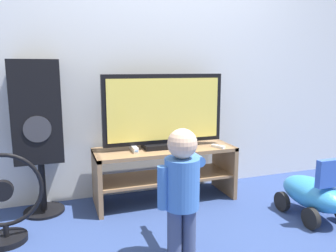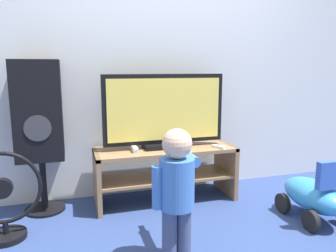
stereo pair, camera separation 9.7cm
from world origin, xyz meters
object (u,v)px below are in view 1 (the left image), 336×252
Objects in this scene: remote_secondary at (188,149)px; speaker_tower at (37,114)px; game_console at (134,148)px; remote_primary at (218,146)px; television at (164,112)px; floor_fan at (4,203)px; child at (182,184)px; ride_on_toy at (314,193)px.

remote_secondary is 0.11× the size of speaker_tower.
game_console is 1.43× the size of remote_primary.
television is 0.40m from game_console.
speaker_tower is at bearing 61.11° from floor_fan.
remote_secondary is at bearing -45.30° from television.
game_console is (-0.28, -0.03, -0.29)m from television.
speaker_tower is 1.97× the size of floor_fan.
game_console is 0.80m from speaker_tower.
child is 1.30m from speaker_tower.
television reaches higher than game_console.
speaker_tower is at bearing 129.97° from child.
remote_primary and remote_secondary have the same top height.
remote_secondary is at bearing 146.00° from ride_on_toy.
child is 1.32× the size of floor_fan.
game_console is 0.32× the size of ride_on_toy.
game_console is 0.16× the size of speaker_tower.
floor_fan is at bearing -173.61° from remote_primary.
ride_on_toy is (0.98, -0.72, -0.59)m from television.
remote_primary is 0.83m from ride_on_toy.
television is 1.29× the size of child.
speaker_tower is (-0.81, 0.97, 0.32)m from child.
remote_primary is at bearing -0.17° from remote_secondary.
remote_primary is 1.49m from speaker_tower.
child reaches higher than remote_primary.
remote_primary is 0.21× the size of floor_fan.
remote_secondary is (-0.28, 0.00, 0.00)m from remote_primary.
floor_fan is (-1.04, 0.56, -0.21)m from child.
game_console is 0.31× the size of floor_fan.
remote_primary is at bearing 49.73° from child.
floor_fan is (-1.67, -0.19, -0.21)m from remote_primary.
floor_fan reaches higher than ride_on_toy.
television is at bearing 6.18° from game_console.
speaker_tower is (-1.44, 0.22, 0.32)m from remote_primary.
game_console reaches higher than remote_primary.
speaker_tower is at bearing 176.55° from television.
remote_secondary is 0.16× the size of child.
remote_primary is at bearing -20.36° from television.
ride_on_toy is (0.82, -0.56, -0.29)m from remote_secondary.
child is 1.20m from floor_fan.
television is at bearing 143.90° from ride_on_toy.
television is at bearing -3.45° from speaker_tower.
ride_on_toy is (1.99, -0.78, -0.61)m from speaker_tower.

